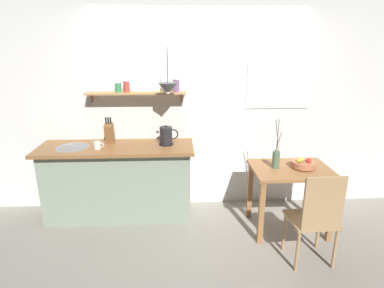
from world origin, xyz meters
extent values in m
plane|color=gray|center=(0.00, 0.00, 0.00)|extent=(14.00, 14.00, 0.00)
cube|color=white|center=(0.20, 0.65, 1.35)|extent=(6.80, 0.10, 2.70)
cube|color=white|center=(0.99, 0.59, 1.61)|extent=(0.79, 0.01, 0.61)
cube|color=silver|center=(0.99, 0.60, 1.61)|extent=(0.73, 0.01, 0.55)
cube|color=gray|center=(-1.00, 0.32, 0.44)|extent=(1.74, 0.52, 0.88)
cube|color=brown|center=(-1.00, 0.30, 0.90)|extent=(1.83, 0.63, 0.04)
cylinder|color=#B7BABF|center=(-1.50, 0.28, 0.92)|extent=(0.38, 0.38, 0.01)
cube|color=tan|center=(-0.76, 0.49, 1.52)|extent=(1.19, 0.18, 0.02)
cube|color=#99754C|center=(-1.30, 0.57, 1.46)|extent=(0.02, 0.06, 0.12)
cube|color=#99754C|center=(-0.21, 0.57, 1.46)|extent=(0.02, 0.06, 0.12)
cylinder|color=#388E56|center=(-0.96, 0.49, 1.58)|extent=(0.07, 0.07, 0.11)
cylinder|color=silver|center=(-0.96, 0.49, 1.64)|extent=(0.08, 0.08, 0.01)
cylinder|color=#BC4238|center=(-0.86, 0.49, 1.59)|extent=(0.07, 0.07, 0.13)
cylinder|color=silver|center=(-0.86, 0.49, 1.66)|extent=(0.08, 0.08, 0.01)
cylinder|color=beige|center=(-0.39, 0.49, 1.59)|extent=(0.10, 0.10, 0.11)
cylinder|color=silver|center=(-0.39, 0.49, 1.65)|extent=(0.11, 0.11, 0.01)
cylinder|color=#7F5689|center=(-0.27, 0.49, 1.60)|extent=(0.08, 0.08, 0.14)
cylinder|color=silver|center=(-0.27, 0.49, 1.68)|extent=(0.08, 0.08, 0.01)
cube|color=#9E6B3D|center=(0.99, -0.09, 0.74)|extent=(0.87, 0.65, 0.03)
cube|color=#9E6B3D|center=(0.61, -0.36, 0.36)|extent=(0.06, 0.06, 0.73)
cube|color=#9E6B3D|center=(1.38, -0.36, 0.36)|extent=(0.06, 0.06, 0.73)
cube|color=#9E6B3D|center=(0.61, 0.19, 0.36)|extent=(0.06, 0.06, 0.73)
cube|color=#9E6B3D|center=(1.38, 0.19, 0.36)|extent=(0.06, 0.06, 0.73)
cube|color=tan|center=(1.02, -0.65, 0.45)|extent=(0.45, 0.41, 0.03)
cube|color=tan|center=(1.03, -0.84, 0.72)|extent=(0.38, 0.05, 0.51)
cylinder|color=tan|center=(1.19, -0.48, 0.22)|extent=(0.03, 0.03, 0.43)
cylinder|color=tan|center=(0.82, -0.50, 0.22)|extent=(0.03, 0.03, 0.43)
cylinder|color=tan|center=(1.21, -0.81, 0.22)|extent=(0.03, 0.03, 0.43)
cylinder|color=tan|center=(0.84, -0.83, 0.22)|extent=(0.03, 0.03, 0.43)
cylinder|color=#BC704C|center=(1.12, -0.09, 0.76)|extent=(0.12, 0.12, 0.01)
cylinder|color=#BC704C|center=(1.12, -0.09, 0.80)|extent=(0.26, 0.26, 0.07)
ellipsoid|color=yellow|center=(1.09, -0.09, 0.85)|extent=(0.14, 0.14, 0.04)
sphere|color=red|center=(1.17, -0.12, 0.86)|extent=(0.06, 0.06, 0.06)
cylinder|color=#567056|center=(0.82, -0.07, 0.85)|extent=(0.08, 0.08, 0.19)
cylinder|color=brown|center=(0.81, -0.07, 1.13)|extent=(0.07, 0.04, 0.36)
cylinder|color=brown|center=(0.82, -0.06, 1.13)|extent=(0.02, 0.02, 0.36)
cylinder|color=brown|center=(0.83, -0.07, 1.06)|extent=(0.06, 0.02, 0.22)
cylinder|color=black|center=(-0.41, 0.33, 0.93)|extent=(0.17, 0.17, 0.02)
cylinder|color=#232326|center=(-0.41, 0.33, 1.04)|extent=(0.15, 0.15, 0.20)
sphere|color=black|center=(-0.41, 0.33, 1.15)|extent=(0.02, 0.02, 0.02)
cone|color=#232326|center=(-0.50, 0.33, 1.08)|extent=(0.04, 0.04, 0.04)
torus|color=black|center=(-0.32, 0.33, 1.05)|extent=(0.13, 0.02, 0.13)
cube|color=brown|center=(-1.09, 0.43, 1.05)|extent=(0.10, 0.17, 0.25)
cylinder|color=black|center=(-1.12, 0.42, 1.21)|extent=(0.02, 0.04, 0.08)
cylinder|color=black|center=(-1.09, 0.42, 1.21)|extent=(0.02, 0.04, 0.08)
cylinder|color=black|center=(-1.07, 0.42, 1.21)|extent=(0.02, 0.04, 0.08)
cylinder|color=white|center=(-1.19, 0.20, 0.97)|extent=(0.08, 0.08, 0.09)
torus|color=white|center=(-1.15, 0.20, 0.97)|extent=(0.06, 0.01, 0.06)
cylinder|color=black|center=(-0.37, 0.22, 1.86)|extent=(0.01, 0.01, 0.38)
cone|color=#4C5156|center=(-0.37, 0.22, 1.61)|extent=(0.21, 0.21, 0.13)
sphere|color=white|center=(-0.37, 0.22, 1.56)|extent=(0.04, 0.04, 0.04)
camera|label=1|loc=(-0.28, -3.33, 2.08)|focal=29.79mm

